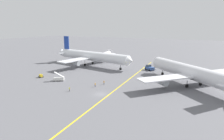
# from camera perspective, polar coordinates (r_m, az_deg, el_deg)

# --- Properties ---
(ground_plane) EXTENTS (600.00, 600.00, 0.00)m
(ground_plane) POSITION_cam_1_polar(r_m,az_deg,el_deg) (71.04, -3.32, -6.88)
(ground_plane) COLOR slate
(taxiway_stripe) EXTENTS (9.67, 119.69, 0.01)m
(taxiway_stripe) POSITION_cam_1_polar(r_m,az_deg,el_deg) (78.42, 1.82, -4.97)
(taxiway_stripe) COLOR yellow
(taxiway_stripe) RESTS_ON ground
(airliner_at_gate_left) EXTENTS (55.25, 44.42, 16.72)m
(airliner_at_gate_left) POSITION_cam_1_polar(r_m,az_deg,el_deg) (120.31, -5.60, 3.88)
(airliner_at_gate_left) COLOR white
(airliner_at_gate_left) RESTS_ON ground
(airliner_being_pushed) EXTENTS (40.99, 39.58, 15.98)m
(airliner_being_pushed) POSITION_cam_1_polar(r_m,az_deg,el_deg) (86.44, 21.17, -0.57)
(airliner_being_pushed) COLOR silver
(airliner_being_pushed) RESTS_ON ground
(pushback_tug) EXTENTS (7.44, 6.40, 3.04)m
(pushback_tug) POSITION_cam_1_polar(r_m,az_deg,el_deg) (110.06, 10.60, 0.64)
(pushback_tug) COLOR #2D4C8C
(pushback_tug) RESTS_ON ground
(gse_gpu_cart_small) EXTENTS (2.56, 2.29, 1.90)m
(gse_gpu_cart_small) POSITION_cam_1_polar(r_m,az_deg,el_deg) (98.83, -19.52, -1.53)
(gse_gpu_cart_small) COLOR gold
(gse_gpu_cart_small) RESTS_ON ground
(gse_stair_truck_yellow) EXTENTS (4.88, 4.06, 4.06)m
(gse_stair_truck_yellow) POSITION_cam_1_polar(r_m,az_deg,el_deg) (90.40, -14.85, -2.34)
(gse_stair_truck_yellow) COLOR silver
(gse_stair_truck_yellow) RESTS_ON ground
(ground_crew_marshaller_foreground) EXTENTS (0.36, 0.50, 1.64)m
(ground_crew_marshaller_foreground) POSITION_cam_1_polar(r_m,az_deg,el_deg) (75.28, -11.98, -5.33)
(ground_crew_marshaller_foreground) COLOR #4C4C51
(ground_crew_marshaller_foreground) RESTS_ON ground
(ground_crew_wing_walker_right) EXTENTS (0.49, 0.36, 1.68)m
(ground_crew_wing_walker_right) POSITION_cam_1_polar(r_m,az_deg,el_deg) (81.95, -2.28, -3.56)
(ground_crew_wing_walker_right) COLOR #4C4C51
(ground_crew_wing_walker_right) RESTS_ON ground
(ground_crew_ramp_agent_by_cones) EXTENTS (0.36, 0.36, 1.61)m
(ground_crew_ramp_agent_by_cones) POSITION_cam_1_polar(r_m,az_deg,el_deg) (79.26, -4.80, -4.19)
(ground_crew_ramp_agent_by_cones) COLOR #2D3351
(ground_crew_ramp_agent_by_cones) RESTS_ON ground
(jet_bridge) EXTENTS (6.64, 19.00, 5.79)m
(jet_bridge) POSITION_cam_1_polar(r_m,az_deg,el_deg) (142.85, -1.50, 4.67)
(jet_bridge) COLOR #B7B7BC
(jet_bridge) RESTS_ON ground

